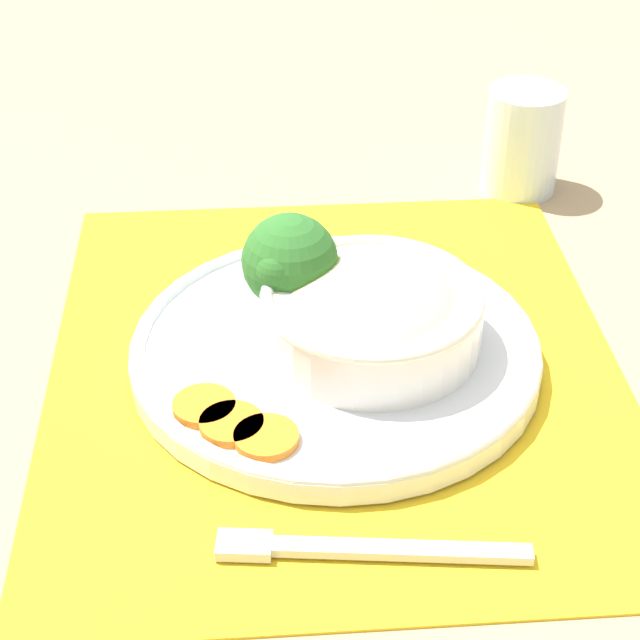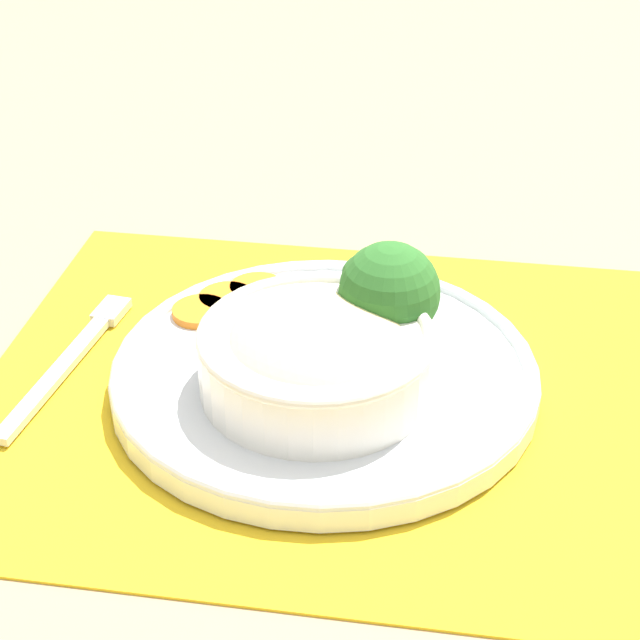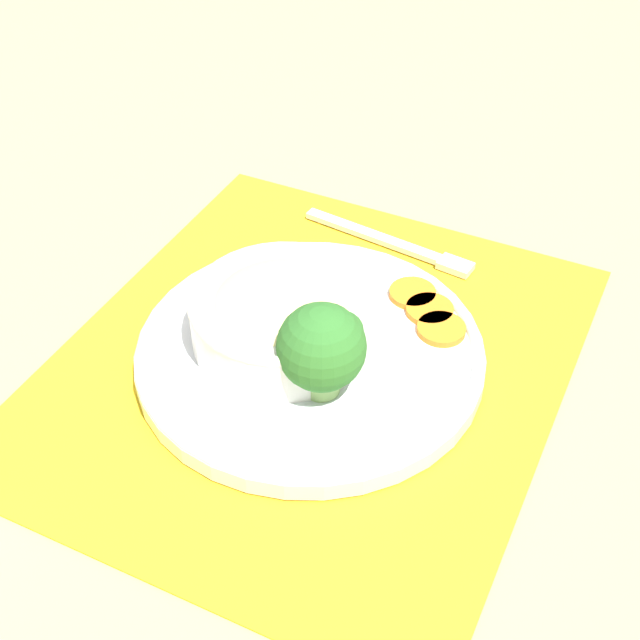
# 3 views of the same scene
# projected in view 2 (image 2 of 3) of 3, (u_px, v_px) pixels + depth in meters

# --- Properties ---
(ground_plane) EXTENTS (4.00, 4.00, 0.00)m
(ground_plane) POSITION_uv_depth(u_px,v_px,m) (325.00, 391.00, 0.74)
(ground_plane) COLOR tan
(placemat) EXTENTS (0.50, 0.44, 0.00)m
(placemat) POSITION_uv_depth(u_px,v_px,m) (325.00, 388.00, 0.74)
(placemat) COLOR yellow
(placemat) RESTS_ON ground_plane
(plate) EXTENTS (0.29, 0.29, 0.02)m
(plate) POSITION_uv_depth(u_px,v_px,m) (325.00, 372.00, 0.73)
(plate) COLOR silver
(plate) RESTS_ON placemat
(bowl) EXTENTS (0.16, 0.16, 0.05)m
(bowl) POSITION_uv_depth(u_px,v_px,m) (315.00, 354.00, 0.69)
(bowl) COLOR silver
(bowl) RESTS_ON plate
(broccoli_floret) EXTENTS (0.07, 0.07, 0.08)m
(broccoli_floret) POSITION_uv_depth(u_px,v_px,m) (389.00, 293.00, 0.73)
(broccoli_floret) COLOR #84AD5B
(broccoli_floret) RESTS_ON plate
(carrot_slice_near) EXTENTS (0.04, 0.04, 0.01)m
(carrot_slice_near) POSITION_uv_depth(u_px,v_px,m) (257.00, 289.00, 0.81)
(carrot_slice_near) COLOR orange
(carrot_slice_near) RESTS_ON plate
(carrot_slice_middle) EXTENTS (0.04, 0.04, 0.01)m
(carrot_slice_middle) POSITION_uv_depth(u_px,v_px,m) (227.00, 298.00, 0.80)
(carrot_slice_middle) COLOR orange
(carrot_slice_middle) RESTS_ON plate
(carrot_slice_far) EXTENTS (0.04, 0.04, 0.01)m
(carrot_slice_far) POSITION_uv_depth(u_px,v_px,m) (201.00, 312.00, 0.79)
(carrot_slice_far) COLOR orange
(carrot_slice_far) RESTS_ON plate
(fork) EXTENTS (0.03, 0.18, 0.01)m
(fork) POSITION_uv_depth(u_px,v_px,m) (78.00, 350.00, 0.77)
(fork) COLOR silver
(fork) RESTS_ON placemat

